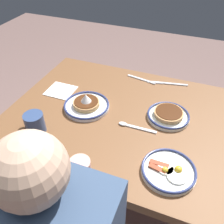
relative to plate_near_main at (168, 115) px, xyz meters
name	(u,v)px	position (x,y,z in m)	size (l,w,h in m)	color
ground_plane	(119,195)	(0.22, 0.06, -0.75)	(6.00, 6.00, 0.00)	#715751
dining_table	(121,128)	(0.22, 0.06, -0.11)	(1.13, 0.87, 0.73)	brown
plate_near_main	(168,115)	(0.00, 0.00, 0.00)	(0.21, 0.21, 0.04)	white
plate_center_pancakes	(169,170)	(-0.07, 0.32, 0.00)	(0.21, 0.21, 0.04)	white
plate_far_companion	(86,105)	(0.41, 0.07, 0.00)	(0.23, 0.23, 0.08)	white
coffee_mug	(34,123)	(0.55, 0.31, 0.03)	(0.12, 0.09, 0.10)	#334772
paper_napkin	(61,91)	(0.61, -0.01, -0.02)	(0.15, 0.14, 0.00)	white
fork_near	(142,79)	(0.22, -0.29, -0.01)	(0.19, 0.05, 0.01)	silver
butter_knife	(167,83)	(0.06, -0.30, -0.01)	(0.23, 0.06, 0.01)	silver
tea_spoon	(132,126)	(0.14, 0.13, -0.01)	(0.18, 0.03, 0.01)	silver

